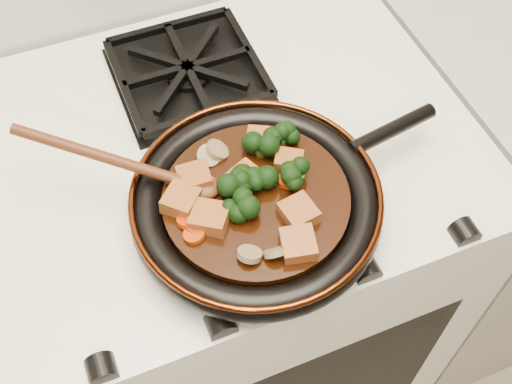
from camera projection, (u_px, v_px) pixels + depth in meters
name	position (u px, v px, depth m)	size (l,w,h in m)	color
stove	(229.00, 278.00, 1.33)	(0.76, 0.60, 0.90)	silver
burner_grate_front	(254.00, 207.00, 0.88)	(0.23, 0.23, 0.03)	black
burner_grate_back	(188.00, 72.00, 1.02)	(0.23, 0.23, 0.03)	black
skillet	(257.00, 203.00, 0.84)	(0.46, 0.33, 0.05)	black
braising_sauce	(256.00, 201.00, 0.84)	(0.25, 0.25, 0.02)	black
tofu_cube_0	(289.00, 161.00, 0.85)	(0.04, 0.03, 0.02)	brown
tofu_cube_1	(181.00, 201.00, 0.82)	(0.04, 0.04, 0.02)	brown
tofu_cube_2	(210.00, 218.00, 0.80)	(0.04, 0.05, 0.02)	brown
tofu_cube_3	(195.00, 178.00, 0.84)	(0.04, 0.04, 0.02)	brown
tofu_cube_4	(246.00, 178.00, 0.84)	(0.04, 0.04, 0.02)	brown
tofu_cube_5	(298.00, 245.00, 0.78)	(0.04, 0.04, 0.02)	brown
tofu_cube_6	(258.00, 140.00, 0.88)	(0.04, 0.03, 0.02)	brown
tofu_cube_7	(299.00, 213.00, 0.81)	(0.04, 0.04, 0.02)	brown
broccoli_floret_0	(263.00, 177.00, 0.84)	(0.06, 0.06, 0.05)	black
broccoli_floret_1	(300.00, 176.00, 0.83)	(0.06, 0.06, 0.06)	black
broccoli_floret_2	(234.00, 181.00, 0.83)	(0.06, 0.06, 0.05)	black
broccoli_floret_3	(238.00, 212.00, 0.81)	(0.06, 0.06, 0.05)	black
broccoli_floret_4	(282.00, 139.00, 0.87)	(0.06, 0.06, 0.05)	black
broccoli_floret_5	(260.00, 149.00, 0.86)	(0.06, 0.06, 0.06)	black
carrot_coin_0	(289.00, 180.00, 0.84)	(0.03, 0.03, 0.01)	#B63105
carrot_coin_1	(206.00, 186.00, 0.84)	(0.03, 0.03, 0.01)	#B63105
carrot_coin_2	(186.00, 188.00, 0.83)	(0.03, 0.03, 0.01)	#B63105
carrot_coin_3	(196.00, 224.00, 0.80)	(0.03, 0.03, 0.01)	#B63105
carrot_coin_4	(188.00, 220.00, 0.80)	(0.03, 0.03, 0.01)	#B63105
carrot_coin_5	(194.00, 234.00, 0.79)	(0.03, 0.03, 0.01)	#B63105
mushroom_slice_0	(217.00, 150.00, 0.87)	(0.03, 0.03, 0.01)	olive
mushroom_slice_1	(208.00, 156.00, 0.86)	(0.03, 0.03, 0.01)	olive
mushroom_slice_2	(250.00, 254.00, 0.77)	(0.03, 0.03, 0.01)	olive
mushroom_slice_3	(276.00, 252.00, 0.78)	(0.03, 0.03, 0.01)	olive
wooden_spoon	(146.00, 170.00, 0.83)	(0.15, 0.11, 0.25)	#4C2410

